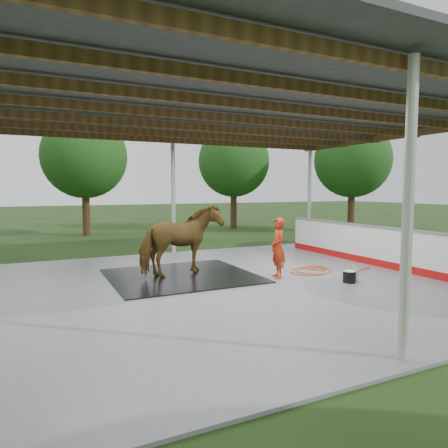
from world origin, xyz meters
name	(u,v)px	position (x,y,z in m)	size (l,w,h in m)	color
ground	(237,284)	(0.00, 0.00, 0.00)	(100.00, 100.00, 0.00)	#1E3814
concrete_slab	(237,283)	(0.00, 0.00, 0.03)	(12.00, 10.00, 0.05)	slate
pavilion_structure	(237,114)	(0.00, 0.00, 3.97)	(12.60, 10.60, 4.05)	beige
dasher_board	(380,247)	(4.60, 0.00, 0.59)	(0.16, 8.00, 1.15)	#B60F0F
tree_belt	(232,128)	(0.30, 0.90, 3.79)	(28.00, 28.00, 5.80)	#382314
rubber_mat	(182,276)	(-0.96, 1.20, 0.06)	(3.54, 3.31, 0.03)	black
horse	(181,240)	(-0.96, 1.20, 0.97)	(0.96, 2.11, 1.78)	brown
handler	(278,248)	(1.14, 0.00, 0.80)	(0.55, 0.36, 1.50)	red
wash_bucket	(349,276)	(2.39, -1.16, 0.19)	(0.30, 0.30, 0.28)	black
soap_bottle_a	(356,274)	(2.68, -1.08, 0.20)	(0.11, 0.12, 0.30)	silver
soap_bottle_b	(355,267)	(3.50, -0.17, 0.14)	(0.08, 0.08, 0.18)	#338CD8
hose_coil	(312,271)	(2.43, 0.28, 0.06)	(2.37, 1.35, 0.02)	#C4420E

